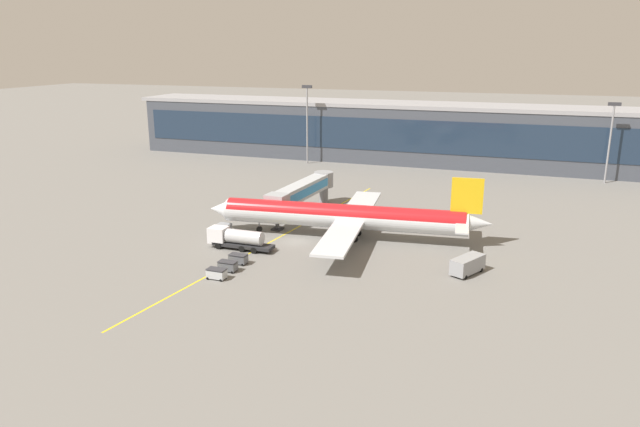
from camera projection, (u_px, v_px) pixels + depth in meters
The scene contains 13 objects.
ground_plane at pixel (296, 242), 98.91m from camera, with size 700.00×700.00×0.00m, color slate.
apron_lead_in_line at pixel (281, 236), 101.84m from camera, with size 0.30×80.00×0.01m, color yellow.
terminal_building at pixel (394, 132), 167.38m from camera, with size 153.30×17.38×16.25m.
main_airliner at pixel (344, 216), 99.83m from camera, with size 48.08×38.49×11.31m.
jet_bridge at pixel (304, 190), 113.77m from camera, with size 5.41×24.18×6.52m.
fuel_tanker at pixel (237, 238), 95.09m from camera, with size 10.82×2.79×3.25m.
lavatory_truck at pixel (467, 264), 84.61m from camera, with size 4.65×6.22×2.50m.
pushback_tug at pixel (221, 229), 103.23m from camera, with size 2.44×3.88×1.40m.
baggage_cart_0 at pixel (217, 273), 82.94m from camera, with size 2.67×1.65×1.48m.
baggage_cart_1 at pixel (228, 266), 85.84m from camera, with size 2.67×1.65×1.48m.
baggage_cart_2 at pixel (238, 259), 88.73m from camera, with size 2.67×1.65×1.48m.
apron_light_mast_0 at pixel (611, 135), 138.54m from camera, with size 2.80×0.50×18.87m.
apron_light_mast_1 at pixel (307, 118), 162.23m from camera, with size 2.80×0.50×21.21m.
Camera 1 is at (34.93, -87.36, 31.12)m, focal length 33.60 mm.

